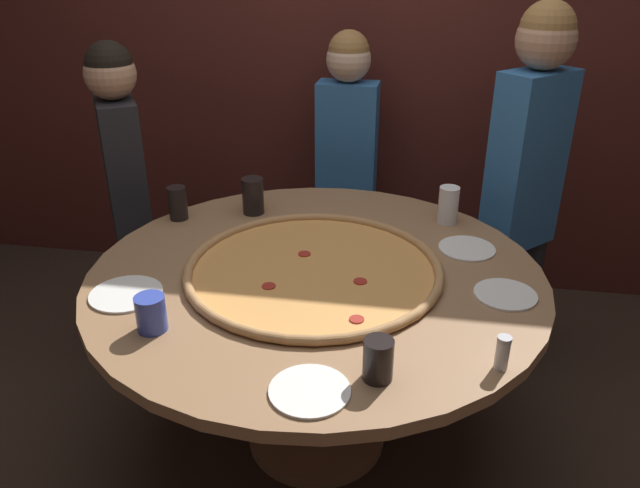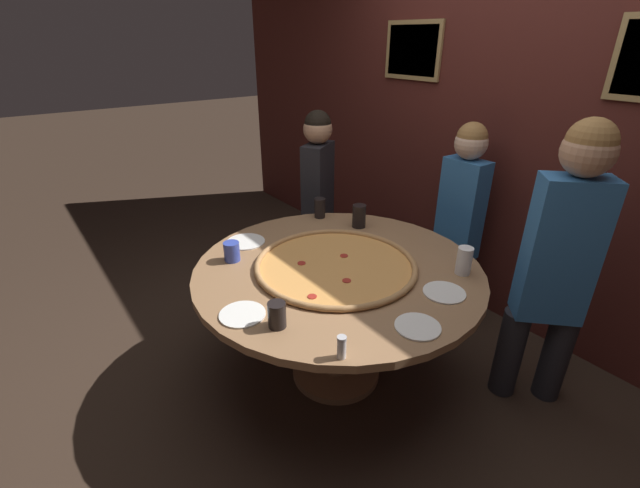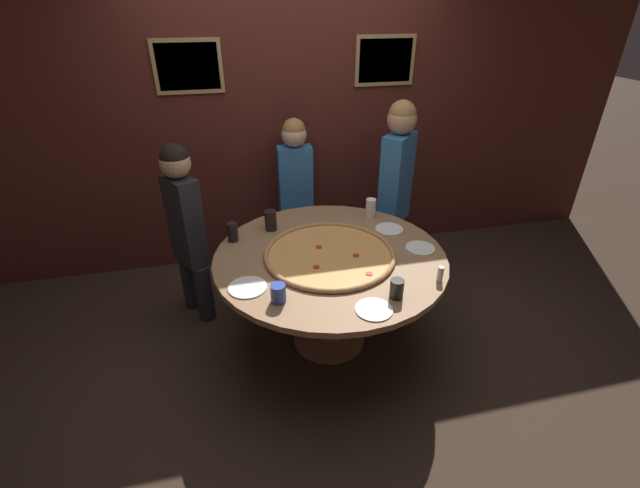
# 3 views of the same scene
# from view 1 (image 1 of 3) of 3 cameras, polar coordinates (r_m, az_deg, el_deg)

# --- Properties ---
(ground_plane) EXTENTS (24.00, 24.00, 0.00)m
(ground_plane) POSITION_cam_1_polar(r_m,az_deg,el_deg) (2.54, -0.32, -17.21)
(ground_plane) COLOR #38281E
(back_wall) EXTENTS (6.40, 0.08, 2.60)m
(back_wall) POSITION_cam_1_polar(r_m,az_deg,el_deg) (3.22, 3.95, 18.39)
(back_wall) COLOR #4C1E19
(back_wall) RESTS_ON ground_plane
(dining_table) EXTENTS (1.53, 1.53, 0.74)m
(dining_table) POSITION_cam_1_polar(r_m,az_deg,el_deg) (2.17, -0.36, -5.59)
(dining_table) COLOR #936B47
(dining_table) RESTS_ON ground_plane
(giant_pizza) EXTENTS (0.86, 0.86, 0.03)m
(giant_pizza) POSITION_cam_1_polar(r_m,az_deg,el_deg) (2.08, -0.59, -2.27)
(giant_pizza) COLOR #E0994C
(giant_pizza) RESTS_ON dining_table
(drink_cup_far_right) EXTENTS (0.08, 0.08, 0.11)m
(drink_cup_far_right) POSITION_cam_1_polar(r_m,az_deg,el_deg) (1.60, 5.34, -10.47)
(drink_cup_far_right) COLOR black
(drink_cup_far_right) RESTS_ON dining_table
(drink_cup_far_left) EXTENTS (0.08, 0.08, 0.15)m
(drink_cup_far_left) POSITION_cam_1_polar(r_m,az_deg,el_deg) (2.47, 11.65, 3.51)
(drink_cup_far_left) COLOR white
(drink_cup_far_left) RESTS_ON dining_table
(drink_cup_near_left) EXTENTS (0.09, 0.09, 0.11)m
(drink_cup_near_left) POSITION_cam_1_polar(r_m,az_deg,el_deg) (1.84, -15.20, -6.13)
(drink_cup_near_left) COLOR #384CB7
(drink_cup_near_left) RESTS_ON dining_table
(drink_cup_by_shaker) EXTENTS (0.07, 0.07, 0.13)m
(drink_cup_by_shaker) POSITION_cam_1_polar(r_m,az_deg,el_deg) (2.52, -12.89, 3.67)
(drink_cup_by_shaker) COLOR black
(drink_cup_by_shaker) RESTS_ON dining_table
(drink_cup_near_right) EXTENTS (0.09, 0.09, 0.15)m
(drink_cup_near_right) POSITION_cam_1_polar(r_m,az_deg,el_deg) (2.52, -6.15, 4.40)
(drink_cup_near_right) COLOR black
(drink_cup_near_right) RESTS_ON dining_table
(white_plate_right_side) EXTENTS (0.20, 0.20, 0.01)m
(white_plate_right_side) POSITION_cam_1_polar(r_m,az_deg,el_deg) (2.04, 16.59, -4.45)
(white_plate_right_side) COLOR white
(white_plate_right_side) RESTS_ON dining_table
(white_plate_beside_cup) EXTENTS (0.21, 0.21, 0.01)m
(white_plate_beside_cup) POSITION_cam_1_polar(r_m,az_deg,el_deg) (1.58, -0.95, -13.26)
(white_plate_beside_cup) COLOR white
(white_plate_beside_cup) RESTS_ON dining_table
(white_plate_far_back) EXTENTS (0.20, 0.20, 0.01)m
(white_plate_far_back) POSITION_cam_1_polar(r_m,az_deg,el_deg) (2.30, 13.28, -0.40)
(white_plate_far_back) COLOR white
(white_plate_far_back) RESTS_ON dining_table
(white_plate_near_front) EXTENTS (0.23, 0.23, 0.01)m
(white_plate_near_front) POSITION_cam_1_polar(r_m,az_deg,el_deg) (2.05, -17.31, -4.38)
(white_plate_near_front) COLOR white
(white_plate_near_front) RESTS_ON dining_table
(condiment_shaker) EXTENTS (0.04, 0.04, 0.10)m
(condiment_shaker) POSITION_cam_1_polar(r_m,az_deg,el_deg) (1.69, 16.35, -9.50)
(condiment_shaker) COLOR silver
(condiment_shaker) RESTS_ON dining_table
(diner_side_left) EXTENTS (0.37, 0.37, 1.54)m
(diner_side_left) POSITION_cam_1_polar(r_m,az_deg,el_deg) (2.77, 18.31, 6.55)
(diner_side_left) COLOR #232328
(diner_side_left) RESTS_ON ground_plane
(diner_far_right) EXTENTS (0.29, 0.36, 1.38)m
(diner_far_right) POSITION_cam_1_polar(r_m,az_deg,el_deg) (2.84, -17.29, 5.31)
(diner_far_right) COLOR #232328
(diner_far_right) RESTS_ON ground_plane
(diner_centre_back) EXTENTS (0.34, 0.21, 1.37)m
(diner_centre_back) POSITION_cam_1_polar(r_m,az_deg,el_deg) (3.07, 2.45, 7.95)
(diner_centre_back) COLOR #232328
(diner_centre_back) RESTS_ON ground_plane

